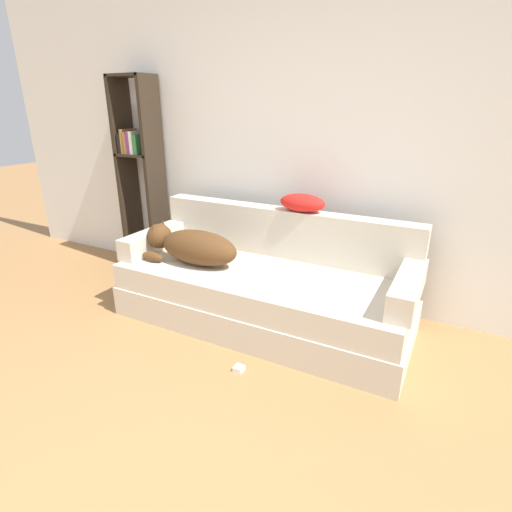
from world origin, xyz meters
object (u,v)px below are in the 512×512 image
Objects in this scene: laptop at (265,275)px; throw_pillow at (302,203)px; bookshelf at (139,166)px; power_adapter at (239,369)px; couch at (262,297)px; dog at (192,246)px.

laptop is 1.08× the size of throw_pillow.
power_adapter is at bearing -32.44° from bookshelf.
laptop is 1.79m from bookshelf.
power_adapter is (1.69, -1.07, -1.00)m from bookshelf.
power_adapter is at bearing -95.01° from laptop.
couch is 6.12× the size of throw_pillow.
couch is 36.30× the size of power_adapter.
couch is at bearing 10.01° from dog.
dog is 0.90m from throw_pillow.
dog reaches higher than laptop.
dog is 1.23m from bookshelf.
bookshelf is at bearing 150.43° from dog.
couch is 0.66m from dog.
couch is at bearing 103.78° from power_adapter.
dog reaches higher than couch.
power_adapter is (-0.00, -0.97, -0.86)m from throw_pillow.
laptop is (0.61, 0.02, -0.13)m from dog.
dog is 0.63m from laptop.
throw_pillow is at bearing -3.50° from bookshelf.
couch is 0.24m from laptop.
bookshelf is (-0.99, 0.56, 0.46)m from dog.
throw_pillow is (0.09, 0.44, 0.44)m from laptop.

